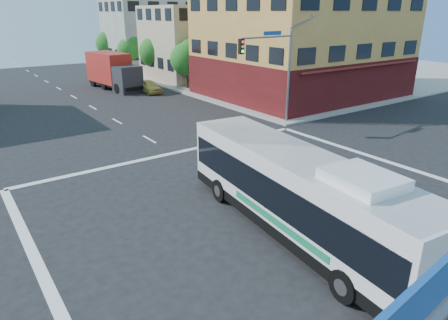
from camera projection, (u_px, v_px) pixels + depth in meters
ground at (278, 211)px, 17.56m from camera, size 120.00×120.00×0.00m
sidewalk_ne at (291, 67)px, 63.27m from camera, size 50.00×50.00×0.15m
corner_building_ne at (303, 37)px, 40.48m from camera, size 18.10×15.44×14.00m
building_east_near at (197, 43)px, 51.18m from camera, size 12.06×10.06×9.00m
building_east_far at (150, 34)px, 61.72m from camera, size 12.06×10.06×10.00m
signal_mast_ne at (274, 60)px, 28.87m from camera, size 7.91×1.13×8.07m
street_tree_a at (187, 57)px, 44.12m from camera, size 3.60×3.60×5.53m
street_tree_b at (155, 50)px, 50.18m from camera, size 3.80×3.80×5.79m
street_tree_c at (130, 48)px, 56.40m from camera, size 3.40×3.40×5.29m
street_tree_d at (109, 42)px, 62.38m from camera, size 4.00×4.00×6.03m
transit_bus at (297, 192)px, 15.27m from camera, size 3.95×12.46×3.62m
box_truck at (113, 72)px, 45.01m from camera, size 3.55×9.01×3.95m
parked_car at (150, 86)px, 43.20m from camera, size 1.79×4.07×1.36m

